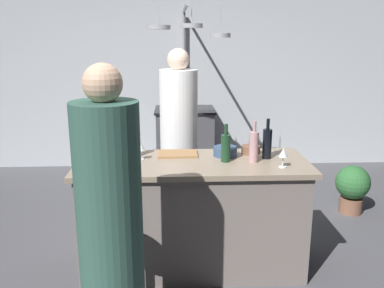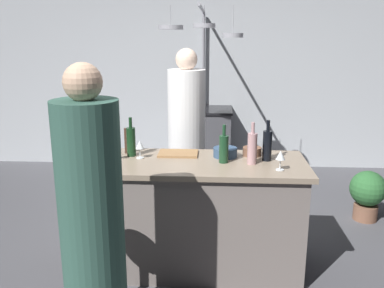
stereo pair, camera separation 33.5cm
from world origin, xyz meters
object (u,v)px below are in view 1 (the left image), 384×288
Objects in this scene: mixing_bowl_blue at (225,151)px; wine_bottle_red at (130,143)px; chef at (179,144)px; wine_glass_near_left_guest at (140,147)px; wine_bottle_dark at (267,143)px; wine_glass_near_right_guest at (283,154)px; wine_bottle_rose at (254,146)px; guest_left at (111,231)px; wine_bottle_green at (226,147)px; wine_glass_by_chef at (117,149)px; cutting_board at (178,154)px; bar_stool_left at (113,266)px; mixing_bowl_wooden at (251,150)px; stove_range at (185,141)px; pepper_mill at (125,142)px; potted_plant at (352,186)px.

wine_bottle_red is at bearing -178.80° from mixing_bowl_blue.
wine_glass_near_left_guest is (-0.31, -0.84, 0.20)m from chef.
wine_bottle_dark reaches higher than wine_glass_near_right_guest.
wine_bottle_rose is 0.24m from wine_glass_near_right_guest.
guest_left is 1.36m from wine_bottle_rose.
wine_glass_near_left_guest is (-0.66, 0.08, -0.01)m from wine_bottle_green.
wine_glass_near_right_guest is at bearing 33.98° from guest_left.
cutting_board is at bearing 19.82° from wine_glass_by_chef.
bar_stool_left is 2.14× the size of wine_bottle_red.
wine_glass_by_chef is 0.96× the size of mixing_bowl_wooden.
pepper_mill is (-0.54, -2.24, 0.56)m from stove_range.
bar_stool_left is 2.81m from potted_plant.
wine_bottle_dark is 0.25m from wine_glass_near_right_guest.
pepper_mill is 0.65× the size of wine_bottle_rose.
cutting_board is (-0.12, -2.27, 0.46)m from stove_range.
potted_plant is at bearing 34.09° from wine_bottle_green.
chef reaches higher than wine_glass_near_left_guest.
wine_bottle_green is at bearing -15.60° from pepper_mill.
mixing_bowl_blue is 1.27× the size of mixing_bowl_wooden.
stove_range is 2.77m from wine_glass_near_right_guest.
wine_bottle_red is (0.07, 0.75, 0.65)m from bar_stool_left.
wine_glass_by_chef is (-0.49, -0.88, 0.20)m from chef.
wine_glass_near_right_guest is at bearing -22.00° from wine_bottle_green.
wine_bottle_red is 0.98m from mixing_bowl_wooden.
wine_bottle_rose is at bearing -79.35° from stove_range.
guest_left is 1.19m from pepper_mill.
guest_left is 11.76× the size of wine_glass_near_right_guest.
potted_plant is (1.74, -1.46, -0.15)m from stove_range.
guest_left is at bearing -80.57° from bar_stool_left.
wine_bottle_dark reaches higher than cutting_board.
wine_glass_by_chef is (-1.18, -0.04, -0.02)m from wine_bottle_dark.
bar_stool_left is 1.20m from wine_bottle_green.
cutting_board is 1.01× the size of wine_bottle_red.
wine_bottle_dark is at bearing -52.63° from mixing_bowl_wooden.
guest_left reaches higher than stove_range.
bar_stool_left is 0.54m from guest_left.
wine_glass_near_right_guest is at bearing -65.29° from mixing_bowl_wooden.
pepper_mill is (-0.42, 0.02, 0.10)m from cutting_board.
guest_left is 11.76× the size of wine_glass_by_chef.
guest_left is 5.33× the size of wine_bottle_rose.
wine_glass_by_chef is (-0.08, 0.98, 0.21)m from guest_left.
wine_bottle_rose is at bearing -4.87° from wine_bottle_green.
cutting_board is (-1.86, -0.81, 0.61)m from potted_plant.
mixing_bowl_blue reaches higher than cutting_board.
wine_glass_near_left_guest is at bearing 167.39° from wine_glass_near_right_guest.
mixing_bowl_blue is at bearing -6.42° from cutting_board.
mixing_bowl_blue is (0.85, 0.13, -0.07)m from wine_glass_by_chef.
bar_stool_left is at bearing -100.29° from stove_range.
mixing_bowl_blue is (-0.20, 0.17, -0.09)m from wine_bottle_rose.
guest_left is 1.11m from wine_bottle_red.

